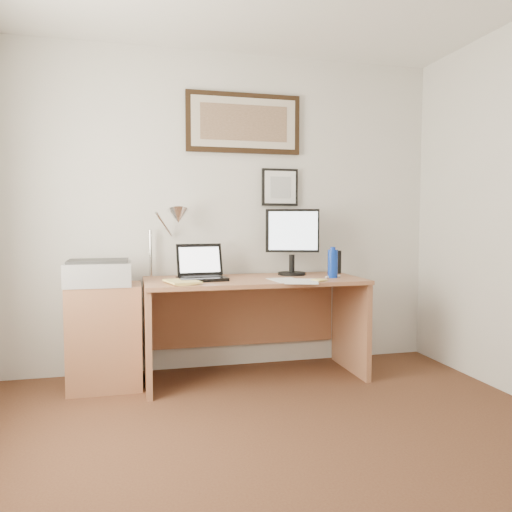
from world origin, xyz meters
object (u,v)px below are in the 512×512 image
object	(u,v)px
laptop	(201,272)
printer	(98,273)
lcd_monitor	(292,238)
desk	(251,308)
side_cabinet	(105,336)
book	(168,283)
water_bottle	(333,264)

from	to	relation	value
laptop	printer	xyz separation A→B (m)	(-0.71, -0.01, 0.01)
lcd_monitor	printer	xyz separation A→B (m)	(-1.45, -0.15, -0.22)
desk	laptop	size ratio (longest dim) A/B	4.43
side_cabinet	book	bearing A→B (deg)	-29.50
side_cabinet	book	distance (m)	0.63
water_bottle	laptop	distance (m)	0.99
side_cabinet	lcd_monitor	size ratio (longest dim) A/B	1.40
water_bottle	laptop	bearing A→B (deg)	173.46
book	printer	size ratio (longest dim) A/B	0.62
water_bottle	desk	distance (m)	0.70
laptop	printer	size ratio (longest dim) A/B	0.82
water_bottle	lcd_monitor	size ratio (longest dim) A/B	0.41
side_cabinet	laptop	distance (m)	0.81
book	lcd_monitor	xyz separation A→B (m)	(0.99, 0.36, 0.28)
desk	side_cabinet	bearing A→B (deg)	-178.11
water_bottle	book	world-z (taller)	water_bottle
book	lcd_monitor	distance (m)	1.09
water_bottle	book	bearing A→B (deg)	-175.36
laptop	printer	distance (m)	0.71
laptop	water_bottle	bearing A→B (deg)	-6.54
book	desk	distance (m)	0.74
side_cabinet	laptop	world-z (taller)	laptop
side_cabinet	desk	distance (m)	1.08
book	laptop	distance (m)	0.33
desk	printer	bearing A→B (deg)	-176.35
book	printer	distance (m)	0.51
water_bottle	lcd_monitor	world-z (taller)	lcd_monitor
book	desk	world-z (taller)	book
side_cabinet	book	size ratio (longest dim) A/B	2.70
water_bottle	printer	bearing A→B (deg)	176.39
lcd_monitor	printer	size ratio (longest dim) A/B	1.18
printer	laptop	bearing A→B (deg)	0.44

